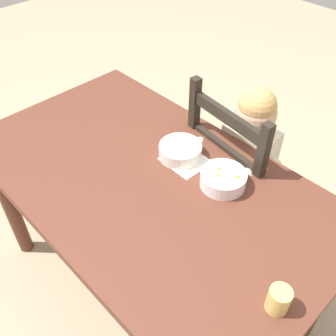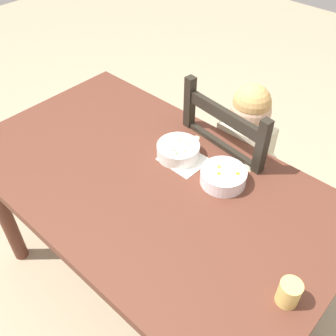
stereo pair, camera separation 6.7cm
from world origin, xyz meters
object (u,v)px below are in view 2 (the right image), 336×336
bowl_of_peas (179,150)px  dining_table (149,197)px  bowl_of_carrots (223,176)px  drinking_cup (289,293)px  dining_chair (235,180)px  child_figure (240,154)px  spoon (212,169)px

bowl_of_peas → dining_table: bearing=-91.0°
bowl_of_carrots → drinking_cup: (0.41, -0.26, 0.01)m
dining_chair → bowl_of_carrots: bearing=-69.1°
child_figure → bowl_of_peas: 0.34m
dining_table → bowl_of_carrots: bearing=38.1°
child_figure → spoon: bearing=-82.1°
child_figure → bowl_of_carrots: size_ratio=5.83×
bowl_of_peas → drinking_cup: (0.63, -0.26, 0.01)m
dining_table → drinking_cup: bearing=-7.9°
spoon → drinking_cup: size_ratio=1.69×
drinking_cup → bowl_of_carrots: bearing=147.9°
dining_chair → drinking_cup: 0.83m
dining_chair → spoon: bearing=-81.0°
dining_chair → bowl_of_peas: 0.44m
bowl_of_carrots → bowl_of_peas: bearing=-180.0°
dining_chair → drinking_cup: size_ratio=12.09×
child_figure → spoon: size_ratio=7.06×
child_figure → bowl_of_peas: size_ratio=5.82×
child_figure → bowl_of_peas: child_figure is taller
dining_chair → bowl_of_peas: bearing=-108.8°
dining_chair → bowl_of_carrots: size_ratio=5.91×
dining_chair → child_figure: (0.01, -0.01, 0.17)m
bowl_of_peas → drinking_cup: drinking_cup is taller
dining_chair → spoon: 0.40m
child_figure → drinking_cup: (0.52, -0.55, 0.15)m
dining_chair → bowl_of_carrots: 0.45m
drinking_cup → dining_table: bearing=172.1°
child_figure → drinking_cup: size_ratio=11.93×
child_figure → spoon: 0.29m
dining_chair → bowl_of_peas: size_ratio=5.90×
spoon → drinking_cup: (0.48, -0.29, 0.04)m
dining_table → bowl_of_carrots: size_ratio=8.65×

